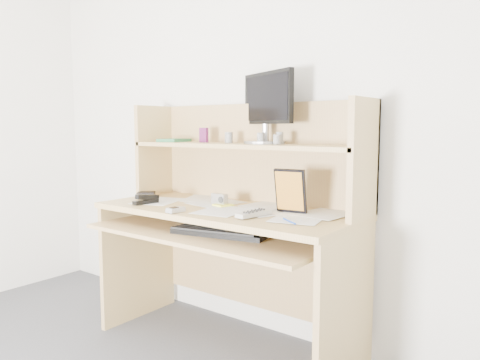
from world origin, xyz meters
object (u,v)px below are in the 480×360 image
Objects in this scene: game_case at (290,191)px; desk at (235,216)px; tv_remote at (254,214)px; monitor at (267,106)px; keyboard at (221,231)px.

desk is at bearing 167.53° from game_case.
tv_remote is at bearing -35.69° from desk.
keyboard is at bearing -69.18° from monitor.
game_case reaches higher than keyboard.
tv_remote is at bearing 0.53° from keyboard.
monitor is at bearing 138.41° from game_case.
monitor is (0.02, 0.37, 0.62)m from keyboard.
game_case is 0.51m from monitor.
monitor reaches higher than keyboard.
monitor reaches higher than tv_remote.
desk is 0.25m from keyboard.
game_case is 0.52× the size of monitor.
keyboard is at bearing -156.49° from tv_remote.
keyboard is 0.20m from tv_remote.
tv_remote is 0.91× the size of game_case.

